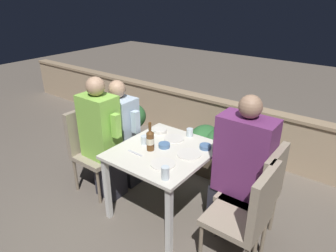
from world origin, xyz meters
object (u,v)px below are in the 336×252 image
at_px(chair_right_near, 249,211).
at_px(potted_plant, 132,122).
at_px(person_blue_shirt, 122,133).
at_px(person_purple_stripe, 240,168).
at_px(chair_left_far, 110,133).
at_px(chair_right_far, 260,188).
at_px(beer_bottle, 150,140).
at_px(chair_left_near, 91,143).
at_px(person_green_blouse, 103,138).

xyz_separation_m(chair_right_near, potted_plant, (-2.06, 0.89, -0.12)).
xyz_separation_m(person_blue_shirt, person_purple_stripe, (1.40, 0.02, 0.06)).
distance_m(chair_left_far, potted_plant, 0.63).
bearing_deg(chair_right_far, beer_bottle, -165.16).
bearing_deg(person_purple_stripe, potted_plant, 162.90).
bearing_deg(potted_plant, beer_bottle, -38.54).
distance_m(chair_left_near, person_green_blouse, 0.23).
xyz_separation_m(person_green_blouse, chair_right_far, (1.59, 0.32, -0.12)).
bearing_deg(beer_bottle, person_green_blouse, -174.66).
xyz_separation_m(person_blue_shirt, chair_right_near, (1.65, -0.31, -0.06)).
bearing_deg(chair_right_near, chair_left_far, 170.61).
distance_m(chair_left_near, beer_bottle, 0.85).
height_order(chair_left_near, person_green_blouse, person_green_blouse).
distance_m(person_green_blouse, person_blue_shirt, 0.30).
distance_m(chair_left_far, chair_right_near, 1.88).
relative_size(beer_bottle, potted_plant, 0.40).
bearing_deg(chair_right_near, person_green_blouse, 179.57).
relative_size(chair_right_far, potted_plant, 1.34).
bearing_deg(beer_bottle, chair_right_far, 14.84).
bearing_deg(potted_plant, chair_left_far, -70.60).
bearing_deg(chair_left_near, chair_right_near, -0.38).
bearing_deg(person_green_blouse, person_purple_stripe, 12.89).
distance_m(chair_left_far, person_purple_stripe, 1.62).
bearing_deg(person_green_blouse, chair_left_near, 180.00).
height_order(chair_left_near, potted_plant, chair_left_near).
bearing_deg(chair_left_far, potted_plant, 109.40).
height_order(person_green_blouse, potted_plant, person_green_blouse).
height_order(chair_left_far, person_blue_shirt, person_blue_shirt).
xyz_separation_m(person_green_blouse, beer_bottle, (0.61, 0.06, 0.15)).
distance_m(chair_left_near, chair_left_far, 0.29).
height_order(person_blue_shirt, chair_right_far, person_blue_shirt).
xyz_separation_m(chair_left_far, chair_right_near, (1.85, -0.31, 0.00)).
distance_m(person_blue_shirt, chair_right_near, 1.68).
xyz_separation_m(person_green_blouse, person_blue_shirt, (-0.01, 0.29, -0.06)).
xyz_separation_m(chair_left_near, person_green_blouse, (0.20, -0.00, 0.12)).
bearing_deg(chair_left_far, person_green_blouse, -53.32).
height_order(person_blue_shirt, chair_right_near, person_blue_shirt).
bearing_deg(person_green_blouse, potted_plant, 115.82).
relative_size(person_green_blouse, potted_plant, 1.90).
xyz_separation_m(chair_left_near, person_purple_stripe, (1.60, 0.32, 0.12)).
bearing_deg(beer_bottle, chair_right_near, -3.83).
bearing_deg(beer_bottle, chair_left_near, -176.00).
height_order(person_purple_stripe, beer_bottle, person_purple_stripe).
relative_size(chair_left_near, chair_left_far, 1.00).
height_order(beer_bottle, potted_plant, beer_bottle).
xyz_separation_m(chair_right_near, beer_bottle, (-1.03, 0.07, 0.26)).
distance_m(person_green_blouse, potted_plant, 1.00).
bearing_deg(person_green_blouse, person_blue_shirt, 92.40).
relative_size(person_blue_shirt, potted_plant, 1.75).
bearing_deg(chair_right_far, potted_plant, 164.53).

